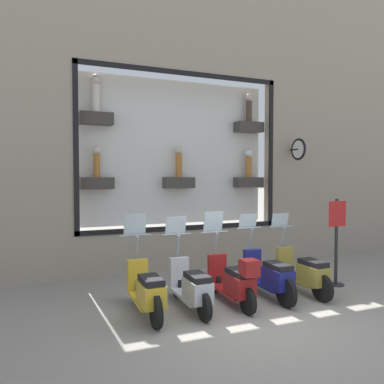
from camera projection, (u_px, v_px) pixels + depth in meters
name	position (u px, v px, depth m)	size (l,w,h in m)	color
ground_plane	(255.00, 317.00, 6.31)	(120.00, 120.00, 0.00)	gray
building_facade	(180.00, 99.00, 9.47)	(1.22, 36.00, 8.55)	gray
scooter_olive_0	(304.00, 272.00, 7.57)	(1.81, 0.60, 1.57)	black
scooter_navy_1	(269.00, 276.00, 7.26)	(1.81, 0.60, 1.58)	black
scooter_red_2	(234.00, 280.00, 6.89)	(1.79, 0.61, 1.67)	black
scooter_silver_3	(191.00, 286.00, 6.64)	(1.79, 0.60, 1.60)	black
scooter_yellow_4	(147.00, 290.00, 6.34)	(1.81, 0.60, 1.68)	black
shop_sign_post	(337.00, 238.00, 8.15)	(0.36, 0.45, 1.90)	#232326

